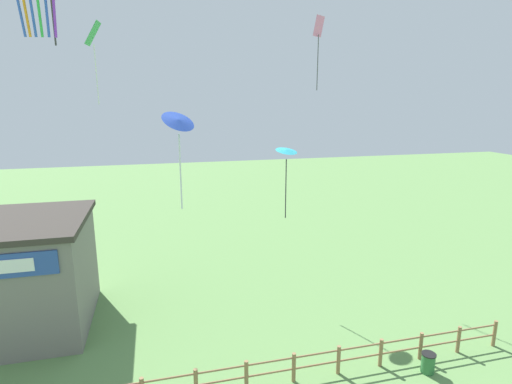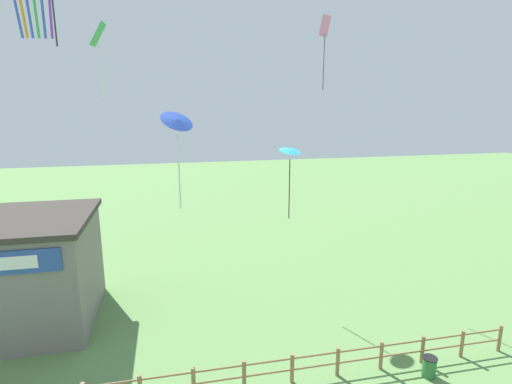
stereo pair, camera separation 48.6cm
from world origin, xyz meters
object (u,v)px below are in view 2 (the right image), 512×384
at_px(kite_cyan_delta, 290,154).
at_px(kite_blue_delta, 177,124).
at_px(kite_pink_diamond, 325,37).
at_px(seaside_building, 14,272).
at_px(trash_bin, 429,367).
at_px(kite_green_diamond, 99,46).

xyz_separation_m(kite_cyan_delta, kite_blue_delta, (-5.21, -5.25, 1.70)).
xyz_separation_m(kite_cyan_delta, kite_pink_diamond, (2.97, 3.73, 5.74)).
height_order(kite_cyan_delta, kite_blue_delta, kite_blue_delta).
distance_m(seaside_building, trash_bin, 17.00).
relative_size(trash_bin, kite_pink_diamond, 0.19).
distance_m(trash_bin, kite_blue_delta, 12.06).
relative_size(kite_blue_delta, kite_pink_diamond, 0.79).
relative_size(seaside_building, kite_cyan_delta, 1.91).
bearing_deg(kite_pink_diamond, seaside_building, -166.19).
height_order(kite_cyan_delta, kite_pink_diamond, kite_pink_diamond).
distance_m(kite_blue_delta, kite_pink_diamond, 12.81).
distance_m(trash_bin, kite_pink_diamond, 16.46).
xyz_separation_m(seaside_building, kite_green_diamond, (4.10, 0.70, 9.38)).
distance_m(kite_green_diamond, kite_pink_diamond, 11.57).
bearing_deg(kite_cyan_delta, seaside_building, -179.96).
relative_size(trash_bin, kite_blue_delta, 0.24).
bearing_deg(seaside_building, kite_cyan_delta, 0.04).
distance_m(seaside_building, kite_blue_delta, 10.88).
bearing_deg(kite_blue_delta, trash_bin, -11.28).
height_order(kite_cyan_delta, kite_green_diamond, kite_green_diamond).
height_order(seaside_building, kite_green_diamond, kite_green_diamond).
bearing_deg(trash_bin, kite_green_diamond, 146.01).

